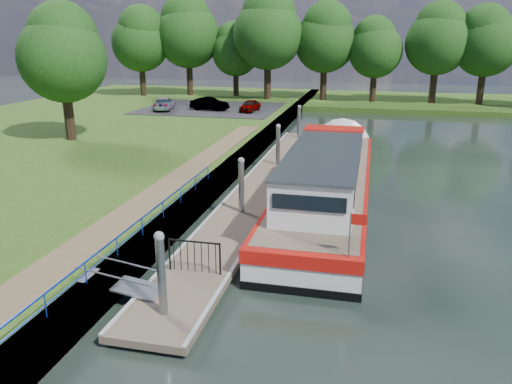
% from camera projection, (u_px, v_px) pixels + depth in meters
% --- Properties ---
extents(ground, '(160.00, 160.00, 0.00)m').
position_uv_depth(ground, '(171.00, 316.00, 15.10)').
color(ground, black).
rests_on(ground, ground).
extents(riverbank, '(32.00, 90.00, 0.78)m').
position_uv_depth(riverbank, '(2.00, 158.00, 32.79)').
color(riverbank, '#2A4814').
rests_on(riverbank, ground).
extents(bank_edge, '(1.10, 90.00, 0.78)m').
position_uv_depth(bank_edge, '(228.00, 172.00, 29.47)').
color(bank_edge, '#473D2D').
rests_on(bank_edge, ground).
extents(far_bank, '(60.00, 18.00, 0.60)m').
position_uv_depth(far_bank, '(427.00, 103.00, 60.76)').
color(far_bank, '#2A4814').
rests_on(far_bank, ground).
extents(footpath, '(1.60, 40.00, 0.05)m').
position_uv_depth(footpath, '(148.00, 200.00, 23.24)').
color(footpath, brown).
rests_on(footpath, riverbank).
extents(carpark, '(14.00, 12.00, 0.06)m').
position_uv_depth(carpark, '(211.00, 108.00, 52.54)').
color(carpark, black).
rests_on(carpark, riverbank).
extents(blue_fence, '(0.04, 18.04, 0.72)m').
position_uv_depth(blue_fence, '(130.00, 232.00, 18.08)').
color(blue_fence, '#0C2DBF').
rests_on(blue_fence, riverbank).
extents(pontoon, '(2.50, 30.00, 0.56)m').
position_uv_depth(pontoon, '(262.00, 188.00, 27.13)').
color(pontoon, brown).
rests_on(pontoon, ground).
extents(mooring_piles, '(0.30, 27.30, 3.55)m').
position_uv_depth(mooring_piles, '(263.00, 169.00, 26.80)').
color(mooring_piles, gray).
rests_on(mooring_piles, ground).
extents(gangway, '(2.58, 1.00, 0.92)m').
position_uv_depth(gangway, '(121.00, 283.00, 15.77)').
color(gangway, '#A5A8AD').
rests_on(gangway, ground).
extents(gate_panel, '(1.85, 0.05, 1.15)m').
position_uv_depth(gate_panel, '(194.00, 252.00, 16.80)').
color(gate_panel, black).
rests_on(gate_panel, ground).
extents(barge, '(4.36, 21.15, 4.78)m').
position_uv_depth(barge, '(329.00, 179.00, 25.60)').
color(barge, black).
rests_on(barge, ground).
extents(horizon_trees, '(54.38, 10.03, 12.87)m').
position_uv_depth(horizon_trees, '(314.00, 37.00, 58.31)').
color(horizon_trees, '#332316').
rests_on(horizon_trees, ground).
extents(bank_tree_a, '(6.12, 6.12, 9.72)m').
position_uv_depth(bank_tree_a, '(63.00, 52.00, 35.10)').
color(bank_tree_a, '#332316').
rests_on(bank_tree_a, riverbank).
extents(car_a, '(1.75, 3.51, 1.15)m').
position_uv_depth(car_a, '(250.00, 106.00, 49.89)').
color(car_a, '#999999').
rests_on(car_a, carpark).
extents(car_b, '(4.05, 1.87, 1.29)m').
position_uv_depth(car_b, '(209.00, 104.00, 50.73)').
color(car_b, '#999999').
rests_on(car_b, carpark).
extents(car_c, '(2.74, 4.67, 1.27)m').
position_uv_depth(car_c, '(164.00, 104.00, 50.89)').
color(car_c, '#999999').
rests_on(car_c, carpark).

